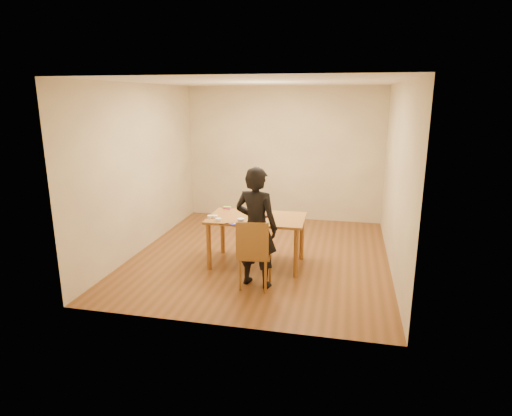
% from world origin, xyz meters
% --- Properties ---
extents(room_shell, '(4.00, 4.50, 2.70)m').
position_xyz_m(room_shell, '(0.00, 0.34, 1.35)').
color(room_shell, brown).
rests_on(room_shell, ground).
extents(dining_table, '(1.45, 0.87, 0.04)m').
position_xyz_m(dining_table, '(0.01, -0.38, 0.73)').
color(dining_table, brown).
rests_on(dining_table, floor).
extents(dining_chair, '(0.45, 0.45, 0.04)m').
position_xyz_m(dining_chair, '(0.16, -1.16, 0.45)').
color(dining_chair, brown).
rests_on(dining_chair, floor).
extents(cake_plate, '(0.27, 0.27, 0.02)m').
position_xyz_m(cake_plate, '(0.10, -0.27, 0.76)').
color(cake_plate, '#B9140C').
rests_on(cake_plate, dining_table).
extents(cake, '(0.20, 0.20, 0.06)m').
position_xyz_m(cake, '(0.10, -0.27, 0.80)').
color(cake, white).
rests_on(cake, cake_plate).
extents(frosting_dome, '(0.19, 0.19, 0.03)m').
position_xyz_m(frosting_dome, '(0.10, -0.27, 0.84)').
color(frosting_dome, white).
rests_on(frosting_dome, cake).
extents(frosting_tub, '(0.10, 0.10, 0.09)m').
position_xyz_m(frosting_tub, '(-0.13, -0.80, 0.79)').
color(frosting_tub, white).
rests_on(frosting_tub, dining_table).
extents(frosting_lid, '(0.11, 0.11, 0.01)m').
position_xyz_m(frosting_lid, '(-0.21, -0.83, 0.75)').
color(frosting_lid, '#231CB8').
rests_on(frosting_lid, dining_table).
extents(frosting_dollop, '(0.04, 0.04, 0.02)m').
position_xyz_m(frosting_dollop, '(-0.21, -0.83, 0.77)').
color(frosting_dollop, white).
rests_on(frosting_dollop, frosting_lid).
extents(ramekin_green, '(0.09, 0.09, 0.04)m').
position_xyz_m(ramekin_green, '(-0.48, -0.71, 0.77)').
color(ramekin_green, white).
rests_on(ramekin_green, dining_table).
extents(ramekin_yellow, '(0.09, 0.09, 0.04)m').
position_xyz_m(ramekin_yellow, '(-0.58, -0.57, 0.77)').
color(ramekin_yellow, white).
rests_on(ramekin_yellow, dining_table).
extents(ramekin_multi, '(0.08, 0.08, 0.04)m').
position_xyz_m(ramekin_multi, '(-0.66, -0.57, 0.77)').
color(ramekin_multi, white).
rests_on(ramekin_multi, dining_table).
extents(candy_box_pink, '(0.13, 0.08, 0.02)m').
position_xyz_m(candy_box_pink, '(-0.55, -0.02, 0.76)').
color(candy_box_pink, '#C12D9F').
rests_on(candy_box_pink, dining_table).
extents(candy_box_green, '(0.12, 0.07, 0.02)m').
position_xyz_m(candy_box_green, '(-0.55, -0.02, 0.78)').
color(candy_box_green, '#2F941B').
rests_on(candy_box_green, candy_box_pink).
extents(spatula, '(0.12, 0.10, 0.01)m').
position_xyz_m(spatula, '(-0.36, -0.83, 0.75)').
color(spatula, black).
rests_on(spatula, dining_table).
extents(person, '(0.67, 0.52, 1.63)m').
position_xyz_m(person, '(0.16, -1.11, 0.82)').
color(person, black).
rests_on(person, floor).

